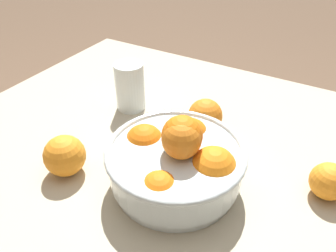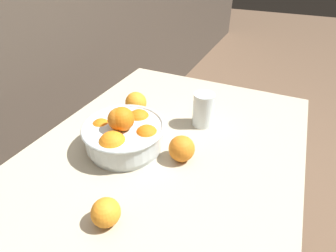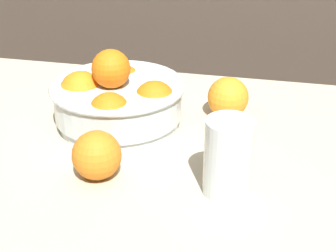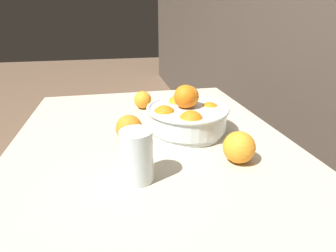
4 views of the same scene
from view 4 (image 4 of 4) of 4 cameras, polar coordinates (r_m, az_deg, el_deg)
The scene contains 6 objects.
dining_table at distance 0.81m, azimuth -3.25°, elevation -9.05°, with size 1.06×0.81×0.70m.
fruit_bowl at distance 0.81m, azimuth 4.04°, elevation 2.30°, with size 0.25×0.25×0.15m.
juice_glass at distance 0.58m, azimuth -6.74°, elevation -6.87°, with size 0.07×0.07×0.12m.
orange_loose_near_bowl at distance 0.68m, azimuth 15.19°, elevation -4.48°, with size 0.08×0.08×0.08m, color orange.
orange_loose_front at distance 1.03m, azimuth -5.51°, elevation 5.68°, with size 0.07×0.07×0.07m, color orange.
orange_loose_aside at distance 0.77m, azimuth -8.45°, elevation -0.46°, with size 0.08×0.08×0.08m, color orange.
Camera 4 is at (0.68, -0.09, 1.05)m, focal length 28.00 mm.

